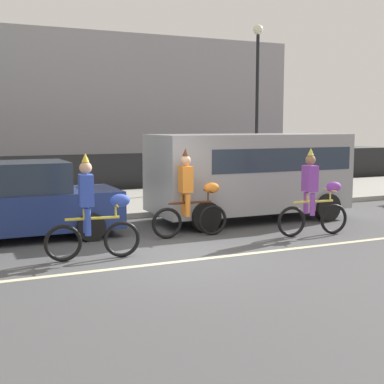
% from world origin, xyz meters
% --- Properties ---
extents(ground_plane, '(80.00, 80.00, 0.00)m').
position_xyz_m(ground_plane, '(0.00, 0.00, 0.00)').
color(ground_plane, '#4C4C4F').
extents(road_centre_line, '(36.00, 0.14, 0.01)m').
position_xyz_m(road_centre_line, '(0.00, -0.50, 0.00)').
color(road_centre_line, beige).
rests_on(road_centre_line, ground).
extents(sidewalk_curb, '(60.00, 5.00, 0.15)m').
position_xyz_m(sidewalk_curb, '(0.00, 6.50, 0.07)').
color(sidewalk_curb, '#9E9B93').
rests_on(sidewalk_curb, ground).
extents(fence_line, '(40.00, 0.08, 1.40)m').
position_xyz_m(fence_line, '(0.00, 9.40, 0.70)').
color(fence_line, black).
rests_on(fence_line, ground).
extents(parade_cyclist_cobalt, '(1.72, 0.50, 1.92)m').
position_xyz_m(parade_cyclist_cobalt, '(-1.45, 0.29, 0.84)').
color(parade_cyclist_cobalt, black).
rests_on(parade_cyclist_cobalt, ground).
extents(parade_cyclist_orange, '(1.72, 0.50, 1.92)m').
position_xyz_m(parade_cyclist_orange, '(0.93, 1.36, 0.84)').
color(parade_cyclist_orange, black).
rests_on(parade_cyclist_orange, ground).
extents(parade_cyclist_purple, '(1.72, 0.50, 1.92)m').
position_xyz_m(parade_cyclist_purple, '(3.45, 0.40, 0.84)').
color(parade_cyclist_purple, black).
rests_on(parade_cyclist_purple, ground).
extents(parked_van_grey, '(5.00, 2.22, 2.18)m').
position_xyz_m(parked_van_grey, '(3.23, 2.70, 1.28)').
color(parked_van_grey, '#99999E').
rests_on(parked_van_grey, ground).
extents(parked_car_navy, '(4.10, 1.92, 1.64)m').
position_xyz_m(parked_car_navy, '(-2.43, 2.69, 0.78)').
color(parked_car_navy, navy).
rests_on(parked_car_navy, ground).
extents(street_lamp_post, '(0.36, 0.36, 5.86)m').
position_xyz_m(street_lamp_post, '(6.64, 8.10, 3.99)').
color(street_lamp_post, black).
rests_on(street_lamp_post, sidewalk_curb).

